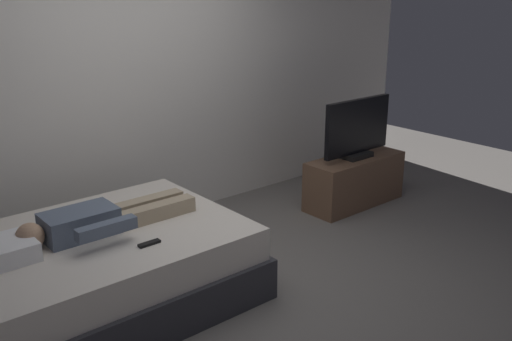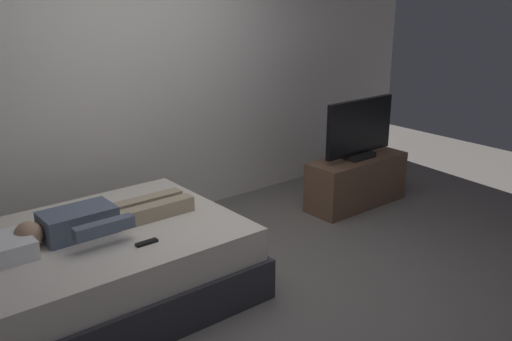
{
  "view_description": "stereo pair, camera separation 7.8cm",
  "coord_description": "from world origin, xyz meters",
  "px_view_note": "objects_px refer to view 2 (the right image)",
  "views": [
    {
      "loc": [
        -2.39,
        -2.86,
        2.15
      ],
      "look_at": [
        0.48,
        0.53,
        0.69
      ],
      "focal_mm": 39.86,
      "sensor_mm": 36.0,
      "label": 1
    },
    {
      "loc": [
        -2.33,
        -2.91,
        2.15
      ],
      "look_at": [
        0.48,
        0.53,
        0.69
      ],
      "focal_mm": 39.86,
      "sensor_mm": 36.0,
      "label": 2
    }
  ],
  "objects_px": {
    "bed": "(99,268)",
    "person": "(97,219)",
    "tv": "(359,130)",
    "tv_stand": "(356,181)",
    "remote": "(147,243)"
  },
  "relations": [
    {
      "from": "tv_stand",
      "to": "tv",
      "type": "distance_m",
      "value": 0.53
    },
    {
      "from": "remote",
      "to": "tv_stand",
      "type": "relative_size",
      "value": 0.14
    },
    {
      "from": "bed",
      "to": "remote",
      "type": "xyz_separation_m",
      "value": [
        0.18,
        -0.38,
        0.29
      ]
    },
    {
      "from": "person",
      "to": "remote",
      "type": "relative_size",
      "value": 8.4
    },
    {
      "from": "person",
      "to": "tv",
      "type": "bearing_deg",
      "value": 2.05
    },
    {
      "from": "tv",
      "to": "remote",
      "type": "bearing_deg",
      "value": -169.19
    },
    {
      "from": "bed",
      "to": "person",
      "type": "distance_m",
      "value": 0.36
    },
    {
      "from": "tv",
      "to": "bed",
      "type": "bearing_deg",
      "value": -177.55
    },
    {
      "from": "tv_stand",
      "to": "tv",
      "type": "height_order",
      "value": "tv"
    },
    {
      "from": "person",
      "to": "remote",
      "type": "height_order",
      "value": "person"
    },
    {
      "from": "person",
      "to": "tv",
      "type": "height_order",
      "value": "tv"
    },
    {
      "from": "bed",
      "to": "person",
      "type": "height_order",
      "value": "person"
    },
    {
      "from": "bed",
      "to": "tv",
      "type": "relative_size",
      "value": 2.25
    },
    {
      "from": "bed",
      "to": "remote",
      "type": "distance_m",
      "value": 0.51
    },
    {
      "from": "bed",
      "to": "remote",
      "type": "relative_size",
      "value": 13.2
    }
  ]
}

